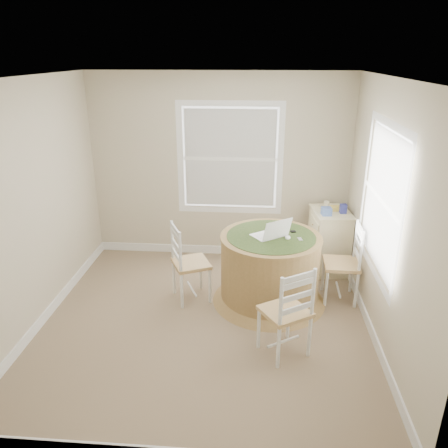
{
  "coord_description": "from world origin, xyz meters",
  "views": [
    {
      "loc": [
        0.54,
        -4.12,
        2.81
      ],
      "look_at": [
        0.17,
        0.45,
        1.01
      ],
      "focal_mm": 35.0,
      "sensor_mm": 36.0,
      "label": 1
    }
  ],
  "objects_px": {
    "chair_right": "(341,263)",
    "laptop": "(271,234)",
    "chair_near": "(285,311)",
    "corner_chest": "(329,241)",
    "chair_left": "(191,263)",
    "round_table": "(270,266)"
  },
  "relations": [
    {
      "from": "corner_chest",
      "to": "chair_right",
      "type": "bearing_deg",
      "value": -94.2
    },
    {
      "from": "round_table",
      "to": "chair_left",
      "type": "bearing_deg",
      "value": 168.95
    },
    {
      "from": "chair_left",
      "to": "laptop",
      "type": "xyz_separation_m",
      "value": [
        0.93,
        0.01,
        0.4
      ]
    },
    {
      "from": "chair_near",
      "to": "laptop",
      "type": "xyz_separation_m",
      "value": [
        -0.13,
        0.97,
        0.4
      ]
    },
    {
      "from": "chair_right",
      "to": "round_table",
      "type": "bearing_deg",
      "value": -81.01
    },
    {
      "from": "chair_left",
      "to": "laptop",
      "type": "relative_size",
      "value": 1.95
    },
    {
      "from": "chair_right",
      "to": "chair_left",
      "type": "bearing_deg",
      "value": -83.85
    },
    {
      "from": "chair_near",
      "to": "chair_left",
      "type": "bearing_deg",
      "value": -74.73
    },
    {
      "from": "chair_right",
      "to": "corner_chest",
      "type": "height_order",
      "value": "chair_right"
    },
    {
      "from": "chair_near",
      "to": "laptop",
      "type": "height_order",
      "value": "laptop"
    },
    {
      "from": "chair_left",
      "to": "chair_right",
      "type": "xyz_separation_m",
      "value": [
        1.78,
        0.13,
        0.0
      ]
    },
    {
      "from": "corner_chest",
      "to": "chair_left",
      "type": "bearing_deg",
      "value": -159.22
    },
    {
      "from": "chair_right",
      "to": "laptop",
      "type": "distance_m",
      "value": 0.95
    },
    {
      "from": "chair_right",
      "to": "corner_chest",
      "type": "xyz_separation_m",
      "value": [
        -0.03,
        0.78,
        -0.05
      ]
    },
    {
      "from": "chair_left",
      "to": "corner_chest",
      "type": "relative_size",
      "value": 1.11
    },
    {
      "from": "round_table",
      "to": "chair_near",
      "type": "distance_m",
      "value": 0.99
    },
    {
      "from": "chair_near",
      "to": "corner_chest",
      "type": "xyz_separation_m",
      "value": [
        0.68,
        1.86,
        -0.05
      ]
    },
    {
      "from": "chair_near",
      "to": "laptop",
      "type": "bearing_deg",
      "value": -114.87
    },
    {
      "from": "chair_left",
      "to": "corner_chest",
      "type": "xyz_separation_m",
      "value": [
        1.75,
        0.91,
        -0.05
      ]
    },
    {
      "from": "chair_near",
      "to": "corner_chest",
      "type": "relative_size",
      "value": 1.11
    },
    {
      "from": "chair_left",
      "to": "round_table",
      "type": "bearing_deg",
      "value": -113.34
    },
    {
      "from": "round_table",
      "to": "chair_near",
      "type": "xyz_separation_m",
      "value": [
        0.13,
        -0.98,
        0.02
      ]
    }
  ]
}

